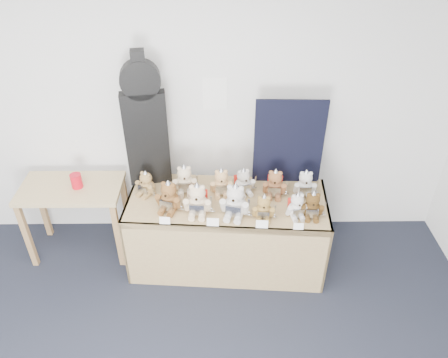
{
  "coord_description": "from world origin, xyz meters",
  "views": [
    {
      "loc": [
        0.82,
        -1.01,
        3.04
      ],
      "look_at": [
        0.85,
        1.87,
        1.01
      ],
      "focal_mm": 35.0,
      "sensor_mm": 36.0,
      "label": 1
    }
  ],
  "objects_px": {
    "teddy_back_right": "(275,184)",
    "teddy_back_far_left": "(146,184)",
    "display_table": "(227,219)",
    "teddy_back_end": "(305,184)",
    "teddy_front_end": "(312,206)",
    "teddy_back_centre_left": "(221,183)",
    "teddy_back_centre_right": "(243,182)",
    "teddy_front_left": "(198,201)",
    "teddy_back_left": "(185,180)",
    "red_cup": "(76,181)",
    "teddy_front_far_left": "(169,197)",
    "guitar_case": "(145,123)",
    "teddy_front_right": "(264,208)",
    "side_table": "(73,198)",
    "teddy_front_centre": "(235,202)",
    "teddy_front_far_right": "(297,206)"
  },
  "relations": [
    {
      "from": "teddy_back_right",
      "to": "teddy_back_far_left",
      "type": "relative_size",
      "value": 1.13
    },
    {
      "from": "teddy_back_centre_left",
      "to": "teddy_front_left",
      "type": "bearing_deg",
      "value": -128.08
    },
    {
      "from": "teddy_front_centre",
      "to": "teddy_back_centre_left",
      "type": "relative_size",
      "value": 1.23
    },
    {
      "from": "teddy_front_far_right",
      "to": "teddy_back_far_left",
      "type": "bearing_deg",
      "value": 156.98
    },
    {
      "from": "teddy_front_right",
      "to": "teddy_back_left",
      "type": "xyz_separation_m",
      "value": [
        -0.66,
        0.37,
        0.02
      ]
    },
    {
      "from": "teddy_front_left",
      "to": "teddy_front_centre",
      "type": "bearing_deg",
      "value": -1.5
    },
    {
      "from": "teddy_front_centre",
      "to": "teddy_back_far_left",
      "type": "distance_m",
      "value": 0.82
    },
    {
      "from": "teddy_front_far_right",
      "to": "side_table",
      "type": "bearing_deg",
      "value": 159.9
    },
    {
      "from": "teddy_front_far_right",
      "to": "teddy_back_left",
      "type": "height_order",
      "value": "teddy_back_left"
    },
    {
      "from": "red_cup",
      "to": "teddy_front_right",
      "type": "height_order",
      "value": "teddy_front_right"
    },
    {
      "from": "teddy_front_end",
      "to": "teddy_back_right",
      "type": "bearing_deg",
      "value": 138.86
    },
    {
      "from": "teddy_front_far_right",
      "to": "teddy_back_far_left",
      "type": "distance_m",
      "value": 1.31
    },
    {
      "from": "side_table",
      "to": "teddy_front_far_left",
      "type": "xyz_separation_m",
      "value": [
        0.91,
        -0.29,
        0.22
      ]
    },
    {
      "from": "teddy_front_far_right",
      "to": "teddy_front_end",
      "type": "height_order",
      "value": "teddy_front_end"
    },
    {
      "from": "display_table",
      "to": "teddy_front_far_left",
      "type": "height_order",
      "value": "teddy_front_far_left"
    },
    {
      "from": "teddy_front_left",
      "to": "teddy_back_left",
      "type": "bearing_deg",
      "value": 116.54
    },
    {
      "from": "guitar_case",
      "to": "teddy_back_far_left",
      "type": "bearing_deg",
      "value": -103.22
    },
    {
      "from": "teddy_front_left",
      "to": "teddy_back_left",
      "type": "distance_m",
      "value": 0.33
    },
    {
      "from": "guitar_case",
      "to": "teddy_back_centre_right",
      "type": "bearing_deg",
      "value": -21.49
    },
    {
      "from": "red_cup",
      "to": "teddy_back_far_left",
      "type": "distance_m",
      "value": 0.63
    },
    {
      "from": "side_table",
      "to": "guitar_case",
      "type": "xyz_separation_m",
      "value": [
        0.71,
        0.13,
        0.69
      ]
    },
    {
      "from": "display_table",
      "to": "teddy_back_end",
      "type": "xyz_separation_m",
      "value": [
        0.68,
        0.14,
        0.26
      ]
    },
    {
      "from": "teddy_front_centre",
      "to": "teddy_front_right",
      "type": "bearing_deg",
      "value": 3.58
    },
    {
      "from": "display_table",
      "to": "teddy_back_centre_right",
      "type": "height_order",
      "value": "teddy_back_centre_right"
    },
    {
      "from": "display_table",
      "to": "teddy_front_right",
      "type": "bearing_deg",
      "value": -25.75
    },
    {
      "from": "teddy_back_end",
      "to": "teddy_back_far_left",
      "type": "relative_size",
      "value": 1.07
    },
    {
      "from": "red_cup",
      "to": "teddy_back_left",
      "type": "distance_m",
      "value": 0.96
    },
    {
      "from": "teddy_front_far_left",
      "to": "teddy_back_right",
      "type": "relative_size",
      "value": 1.08
    },
    {
      "from": "side_table",
      "to": "teddy_front_far_right",
      "type": "bearing_deg",
      "value": -11.0
    },
    {
      "from": "teddy_back_centre_left",
      "to": "teddy_back_right",
      "type": "xyz_separation_m",
      "value": [
        0.46,
        -0.03,
        0.0
      ]
    },
    {
      "from": "teddy_back_centre_right",
      "to": "guitar_case",
      "type": "bearing_deg",
      "value": 147.75
    },
    {
      "from": "side_table",
      "to": "teddy_front_end",
      "type": "relative_size",
      "value": 3.43
    },
    {
      "from": "red_cup",
      "to": "teddy_front_far_left",
      "type": "relative_size",
      "value": 0.43
    },
    {
      "from": "side_table",
      "to": "teddy_back_far_left",
      "type": "relative_size",
      "value": 3.59
    },
    {
      "from": "teddy_back_far_left",
      "to": "teddy_front_far_right",
      "type": "bearing_deg",
      "value": 17.27
    },
    {
      "from": "teddy_front_left",
      "to": "teddy_back_left",
      "type": "xyz_separation_m",
      "value": [
        -0.12,
        0.3,
        -0.01
      ]
    },
    {
      "from": "teddy_back_centre_left",
      "to": "side_table",
      "type": "bearing_deg",
      "value": 174.88
    },
    {
      "from": "red_cup",
      "to": "teddy_front_centre",
      "type": "distance_m",
      "value": 1.43
    },
    {
      "from": "teddy_front_end",
      "to": "teddy_back_centre_left",
      "type": "relative_size",
      "value": 0.96
    },
    {
      "from": "teddy_back_end",
      "to": "teddy_front_end",
      "type": "bearing_deg",
      "value": -85.64
    },
    {
      "from": "side_table",
      "to": "teddy_back_centre_left",
      "type": "height_order",
      "value": "teddy_back_centre_left"
    },
    {
      "from": "teddy_back_centre_left",
      "to": "red_cup",
      "type": "bearing_deg",
      "value": 174.9
    },
    {
      "from": "teddy_front_end",
      "to": "teddy_back_right",
      "type": "xyz_separation_m",
      "value": [
        -0.27,
        0.29,
        0.01
      ]
    },
    {
      "from": "teddy_front_end",
      "to": "display_table",
      "type": "bearing_deg",
      "value": 173.59
    },
    {
      "from": "display_table",
      "to": "teddy_back_right",
      "type": "bearing_deg",
      "value": 23.06
    },
    {
      "from": "red_cup",
      "to": "teddy_front_right",
      "type": "bearing_deg",
      "value": -14.16
    },
    {
      "from": "display_table",
      "to": "teddy_front_right",
      "type": "xyz_separation_m",
      "value": [
        0.3,
        -0.17,
        0.25
      ]
    },
    {
      "from": "teddy_front_centre",
      "to": "teddy_back_centre_left",
      "type": "bearing_deg",
      "value": 123.93
    },
    {
      "from": "red_cup",
      "to": "teddy_back_centre_right",
      "type": "bearing_deg",
      "value": -2.08
    },
    {
      "from": "teddy_front_centre",
      "to": "teddy_back_left",
      "type": "relative_size",
      "value": 1.14
    }
  ]
}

